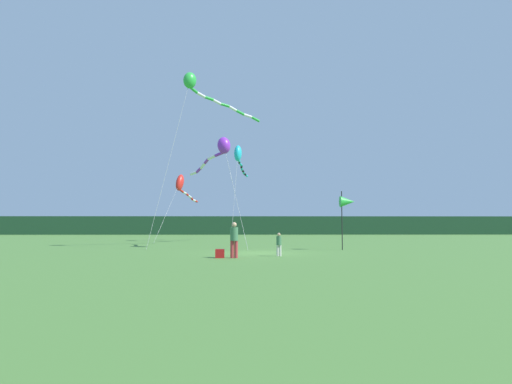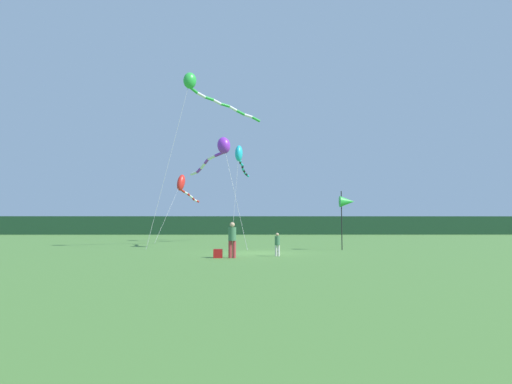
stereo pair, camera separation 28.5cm
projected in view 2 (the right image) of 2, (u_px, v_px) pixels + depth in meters
ground_plane at (257, 253)px, 23.86m from camera, size 120.00×120.00×0.00m
distant_treeline at (253, 225)px, 68.84m from camera, size 108.00×3.72×2.84m
person_adult at (232, 238)px, 20.39m from camera, size 0.37×0.37×1.68m
person_child at (277, 243)px, 21.48m from camera, size 0.25×0.25×1.15m
cooler_box at (218, 253)px, 20.38m from camera, size 0.42×0.31×0.42m
banner_flag_pole at (347, 202)px, 26.95m from camera, size 0.90×0.70×3.65m
kite_cyan at (240, 156)px, 39.32m from camera, size 1.44×7.35×8.81m
kite_red at (182, 185)px, 41.25m from camera, size 2.81×7.98×6.48m
kite_purple at (220, 149)px, 29.61m from camera, size 4.47×6.42×7.57m
kite_green at (199, 87)px, 30.75m from camera, size 7.31×6.66×12.25m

